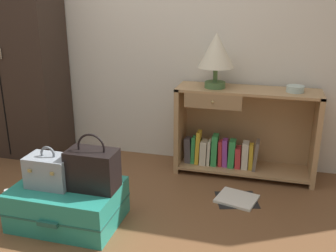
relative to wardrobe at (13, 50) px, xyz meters
The scene contains 11 objects.
ground_plane 2.02m from the wardrobe, 43.52° to the right, with size 9.00×9.00×0.00m, color brown.
back_wall 1.34m from the wardrobe, 13.09° to the left, with size 6.40×0.10×2.60m, color silver.
wardrobe is the anchor object (origin of this frame).
bookshelf 2.20m from the wardrobe, ahead, with size 1.16×0.36×0.75m.
table_lamp 1.88m from the wardrobe, ahead, with size 0.29×0.29×0.45m.
bowl 2.52m from the wardrobe, ahead, with size 0.14×0.14×0.05m, color silver.
suitcase_large 1.72m from the wardrobe, 44.39° to the right, with size 0.71×0.52×0.27m.
train_case 1.56m from the wardrobe, 47.87° to the right, with size 0.29×0.20×0.28m.
handbag 1.72m from the wardrobe, 39.13° to the right, with size 0.32×0.19×0.38m.
bottle 1.50m from the wardrobe, 60.85° to the right, with size 0.07×0.07×0.17m.
open_book_on_floor 2.40m from the wardrobe, 11.57° to the right, with size 0.37×0.34×0.02m.
Camera 1 is at (1.06, -1.90, 1.49)m, focal length 41.51 mm.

